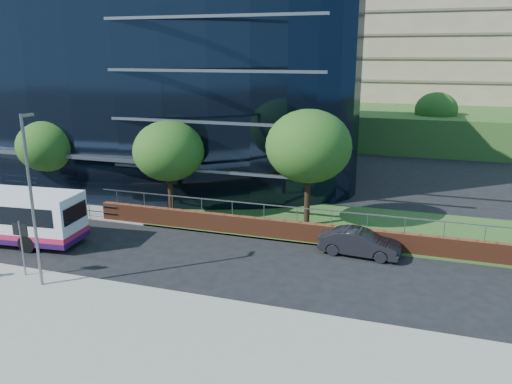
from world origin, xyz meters
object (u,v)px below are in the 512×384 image
(street_sign, at_px, (21,237))
(streetlight_east, at_px, (32,197))
(tree_far_b, at_px, (47,146))
(tree_far_d, at_px, (309,146))
(parked_car, at_px, (360,243))
(tree_dist_e, at_px, (436,110))
(tree_far_c, at_px, (169,151))

(street_sign, height_order, streetlight_east, streetlight_east)
(street_sign, xyz_separation_m, tree_far_b, (-7.50, 11.09, 2.06))
(tree_far_b, xyz_separation_m, tree_far_d, (19.00, 0.50, 0.98))
(tree_far_d, distance_m, parked_car, 6.87)
(tree_far_d, xyz_separation_m, streetlight_east, (-10.00, -12.17, -0.75))
(tree_dist_e, relative_size, parked_car, 1.49)
(tree_far_c, bearing_deg, tree_dist_e, 61.26)
(tree_far_b, height_order, tree_far_c, tree_far_c)
(tree_far_c, height_order, tree_dist_e, same)
(street_sign, relative_size, parked_car, 0.64)
(street_sign, distance_m, tree_far_d, 16.61)
(tree_far_c, relative_size, streetlight_east, 0.81)
(tree_far_c, distance_m, tree_dist_e, 35.36)
(street_sign, xyz_separation_m, tree_dist_e, (19.50, 41.59, 2.39))
(street_sign, height_order, tree_dist_e, tree_dist_e)
(tree_far_c, xyz_separation_m, tree_dist_e, (17.00, 31.00, 0.00))
(street_sign, bearing_deg, tree_far_d, 45.22)
(tree_far_d, bearing_deg, streetlight_east, -129.40)
(tree_far_d, relative_size, parked_car, 1.71)
(street_sign, relative_size, tree_far_d, 0.38)
(street_sign, relative_size, tree_far_c, 0.43)
(tree_far_b, xyz_separation_m, tree_dist_e, (27.00, 30.50, 0.33))
(tree_far_b, distance_m, tree_far_d, 19.03)
(tree_far_c, height_order, tree_far_d, tree_far_d)
(tree_far_d, height_order, tree_dist_e, tree_far_d)
(street_sign, relative_size, streetlight_east, 0.35)
(tree_far_b, distance_m, parked_car, 23.22)
(street_sign, xyz_separation_m, streetlight_east, (1.50, -0.59, 2.29))
(parked_car, bearing_deg, tree_far_c, 83.26)
(streetlight_east, bearing_deg, tree_dist_e, 66.89)
(street_sign, distance_m, streetlight_east, 2.80)
(tree_dist_e, height_order, streetlight_east, streetlight_east)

